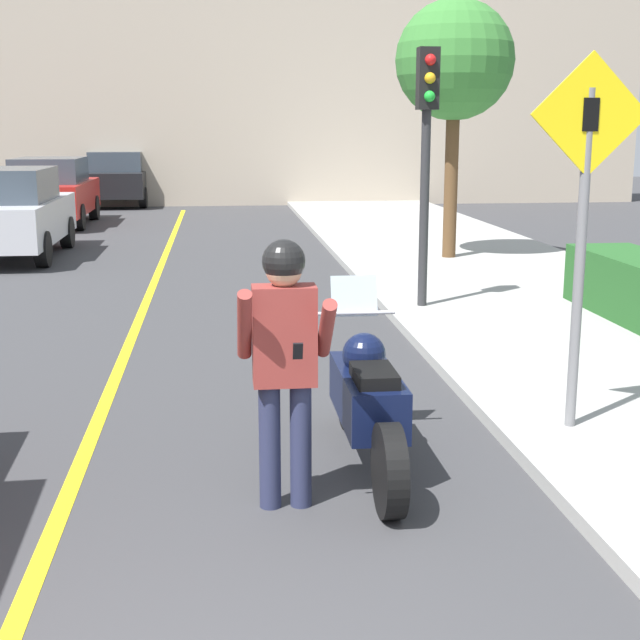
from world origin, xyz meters
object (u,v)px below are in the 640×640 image
Objects in this scene: motorcycle at (367,399)px; parked_car_red at (52,191)px; street_tree at (455,62)px; parked_car_black at (119,178)px; crossing_sign at (584,208)px; person_biker at (285,346)px; parked_car_silver at (8,213)px; traffic_light at (427,128)px.

parked_car_red is at bearing 107.01° from motorcycle.
street_tree is 15.32m from parked_car_black.
crossing_sign reaches higher than parked_car_black.
person_biker is 2.65m from crossing_sign.
parked_car_red is (-0.22, 5.74, 0.00)m from parked_car_silver.
street_tree is at bearing 72.13° from motorcycle.
traffic_light reaches higher than parked_car_silver.
parked_car_red and parked_car_black have the same top height.
parked_car_black reaches higher than motorcycle.
traffic_light is 0.73× the size of street_tree.
parked_car_silver is (-6.65, 10.81, -0.97)m from crossing_sign.
traffic_light is at bearing 90.94° from crossing_sign.
parked_car_red is at bearing -99.75° from parked_car_black.
street_tree reaches higher than parked_car_black.
street_tree is 1.07× the size of parked_car_black.
traffic_light is at bearing 72.91° from motorcycle.
traffic_light is 0.78× the size of parked_car_red.
motorcycle is at bearing -107.09° from traffic_light.
traffic_light is (2.25, 5.90, 1.34)m from person_biker.
parked_car_red is at bearing 138.61° from street_tree.
parked_car_red is (-5.17, 16.90, 0.35)m from motorcycle.
parked_car_silver is 5.74m from parked_car_red.
crossing_sign is 17.94m from parked_car_red.
crossing_sign reaches higher than parked_car_silver.
traffic_light is at bearing -108.79° from street_tree.
person_biker is (-0.64, -0.66, 0.57)m from motorcycle.
motorcycle is 0.56× the size of parked_car_silver.
street_tree reaches higher than parked_car_silver.
parked_car_red is at bearing 104.47° from person_biker.
person_biker reaches higher than motorcycle.
parked_car_silver is at bearing 169.09° from street_tree.
crossing_sign is 4.91m from traffic_light.
street_tree reaches higher than traffic_light.
person_biker is at bearing -69.96° from parked_car_silver.
person_biker is 23.77m from parked_car_black.
parked_car_red is (-8.27, 7.29, -2.67)m from street_tree.
person_biker reaches higher than parked_car_black.
traffic_light is 0.78× the size of parked_car_black.
crossing_sign is at bearing 23.69° from person_biker.
traffic_light is 13.58m from parked_car_red.
motorcycle is 1.34× the size of person_biker.
parked_car_silver is 1.00× the size of parked_car_red.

